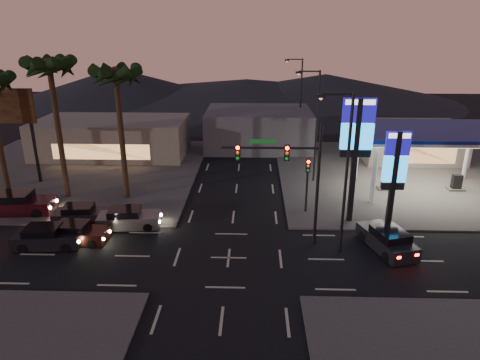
{
  "coord_description": "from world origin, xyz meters",
  "views": [
    {
      "loc": [
        1.47,
        -23.17,
        13.46
      ],
      "look_at": [
        0.51,
        5.89,
        3.0
      ],
      "focal_mm": 32.0,
      "sensor_mm": 36.0,
      "label": 1
    }
  ],
  "objects_px": {
    "traffic_signal_mast": "(290,168)",
    "pylon_sign_short": "(395,166)",
    "car_lane_b_rear": "(19,204)",
    "car_lane_b_front": "(128,218)",
    "car_lane_b_mid": "(82,215)",
    "car_lane_a_mid": "(76,233)",
    "gas_station": "(429,134)",
    "suv_station": "(387,240)",
    "pylon_sign_tall": "(357,136)",
    "car_lane_a_front": "(47,237)"
  },
  "relations": [
    {
      "from": "car_lane_b_rear",
      "to": "car_lane_a_mid",
      "type": "bearing_deg",
      "value": -35.34
    },
    {
      "from": "car_lane_a_mid",
      "to": "car_lane_b_rear",
      "type": "relative_size",
      "value": 0.8
    },
    {
      "from": "pylon_sign_short",
      "to": "car_lane_b_rear",
      "type": "distance_m",
      "value": 27.65
    },
    {
      "from": "car_lane_b_mid",
      "to": "car_lane_b_front",
      "type": "bearing_deg",
      "value": -10.05
    },
    {
      "from": "car_lane_a_mid",
      "to": "gas_station",
      "type": "bearing_deg",
      "value": 21.31
    },
    {
      "from": "pylon_sign_short",
      "to": "car_lane_a_mid",
      "type": "height_order",
      "value": "pylon_sign_short"
    },
    {
      "from": "traffic_signal_mast",
      "to": "car_lane_b_mid",
      "type": "bearing_deg",
      "value": 169.51
    },
    {
      "from": "pylon_sign_short",
      "to": "car_lane_a_front",
      "type": "distance_m",
      "value": 23.39
    },
    {
      "from": "gas_station",
      "to": "suv_station",
      "type": "xyz_separation_m",
      "value": [
        -5.98,
        -10.63,
        -4.39
      ]
    },
    {
      "from": "car_lane_a_mid",
      "to": "car_lane_a_front",
      "type": "bearing_deg",
      "value": -156.6
    },
    {
      "from": "suv_station",
      "to": "car_lane_b_mid",
      "type": "bearing_deg",
      "value": 170.95
    },
    {
      "from": "car_lane_b_rear",
      "to": "traffic_signal_mast",
      "type": "bearing_deg",
      "value": -11.68
    },
    {
      "from": "car_lane_b_front",
      "to": "car_lane_b_mid",
      "type": "distance_m",
      "value": 3.6
    },
    {
      "from": "gas_station",
      "to": "car_lane_a_front",
      "type": "bearing_deg",
      "value": -158.57
    },
    {
      "from": "pylon_sign_tall",
      "to": "car_lane_b_front",
      "type": "distance_m",
      "value": 16.9
    },
    {
      "from": "car_lane_b_front",
      "to": "car_lane_b_mid",
      "type": "bearing_deg",
      "value": 169.95
    },
    {
      "from": "car_lane_a_mid",
      "to": "car_lane_b_rear",
      "type": "bearing_deg",
      "value": 144.66
    },
    {
      "from": "gas_station",
      "to": "pylon_sign_tall",
      "type": "distance_m",
      "value": 10.01
    },
    {
      "from": "car_lane_a_front",
      "to": "car_lane_a_mid",
      "type": "distance_m",
      "value": 1.75
    },
    {
      "from": "car_lane_b_front",
      "to": "car_lane_a_front",
      "type": "bearing_deg",
      "value": -146.18
    },
    {
      "from": "car_lane_b_front",
      "to": "pylon_sign_tall",
      "type": "bearing_deg",
      "value": 5.16
    },
    {
      "from": "pylon_sign_short",
      "to": "traffic_signal_mast",
      "type": "distance_m",
      "value": 7.69
    },
    {
      "from": "traffic_signal_mast",
      "to": "suv_station",
      "type": "distance_m",
      "value": 7.76
    },
    {
      "from": "car_lane_b_mid",
      "to": "car_lane_b_rear",
      "type": "relative_size",
      "value": 0.82
    },
    {
      "from": "pylon_sign_tall",
      "to": "gas_station",
      "type": "bearing_deg",
      "value": 40.91
    },
    {
      "from": "gas_station",
      "to": "car_lane_a_mid",
      "type": "height_order",
      "value": "gas_station"
    },
    {
      "from": "gas_station",
      "to": "car_lane_b_mid",
      "type": "xyz_separation_m",
      "value": [
        -26.88,
        -7.3,
        -4.45
      ]
    },
    {
      "from": "suv_station",
      "to": "traffic_signal_mast",
      "type": "bearing_deg",
      "value": 174.37
    },
    {
      "from": "pylon_sign_short",
      "to": "car_lane_b_mid",
      "type": "xyz_separation_m",
      "value": [
        -21.88,
        0.2,
        -4.02
      ]
    },
    {
      "from": "pylon_sign_tall",
      "to": "car_lane_b_rear",
      "type": "bearing_deg",
      "value": 178.52
    },
    {
      "from": "pylon_sign_short",
      "to": "car_lane_b_front",
      "type": "bearing_deg",
      "value": -178.66
    },
    {
      "from": "traffic_signal_mast",
      "to": "pylon_sign_short",
      "type": "bearing_deg",
      "value": 19.13
    },
    {
      "from": "gas_station",
      "to": "car_lane_a_front",
      "type": "height_order",
      "value": "gas_station"
    },
    {
      "from": "car_lane_a_front",
      "to": "suv_station",
      "type": "xyz_separation_m",
      "value": [
        21.81,
        0.28,
        0.04
      ]
    },
    {
      "from": "pylon_sign_short",
      "to": "car_lane_b_rear",
      "type": "height_order",
      "value": "pylon_sign_short"
    },
    {
      "from": "car_lane_b_front",
      "to": "suv_station",
      "type": "xyz_separation_m",
      "value": [
        17.36,
        -2.7,
        0.02
      ]
    },
    {
      "from": "suv_station",
      "to": "car_lane_a_mid",
      "type": "bearing_deg",
      "value": 178.83
    },
    {
      "from": "pylon_sign_short",
      "to": "car_lane_b_front",
      "type": "xyz_separation_m",
      "value": [
        -18.34,
        -0.43,
        -3.99
      ]
    },
    {
      "from": "pylon_sign_short",
      "to": "car_lane_b_mid",
      "type": "height_order",
      "value": "pylon_sign_short"
    },
    {
      "from": "car_lane_b_front",
      "to": "car_lane_b_rear",
      "type": "xyz_separation_m",
      "value": [
        -8.99,
        2.07,
        0.11
      ]
    },
    {
      "from": "gas_station",
      "to": "pylon_sign_tall",
      "type": "xyz_separation_m",
      "value": [
        -7.5,
        -6.5,
        1.31
      ]
    },
    {
      "from": "gas_station",
      "to": "traffic_signal_mast",
      "type": "xyz_separation_m",
      "value": [
        -12.24,
        -10.01,
        0.15
      ]
    },
    {
      "from": "car_lane_b_rear",
      "to": "car_lane_b_front",
      "type": "bearing_deg",
      "value": -12.97
    },
    {
      "from": "traffic_signal_mast",
      "to": "car_lane_b_rear",
      "type": "xyz_separation_m",
      "value": [
        -20.09,
        4.15,
        -4.45
      ]
    },
    {
      "from": "car_lane_a_mid",
      "to": "car_lane_b_mid",
      "type": "xyz_separation_m",
      "value": [
        -0.69,
        2.91,
        0.01
      ]
    },
    {
      "from": "car_lane_b_mid",
      "to": "gas_station",
      "type": "bearing_deg",
      "value": 15.2
    },
    {
      "from": "car_lane_a_mid",
      "to": "traffic_signal_mast",
      "type": "bearing_deg",
      "value": 0.84
    },
    {
      "from": "traffic_signal_mast",
      "to": "car_lane_b_mid",
      "type": "relative_size",
      "value": 1.86
    },
    {
      "from": "traffic_signal_mast",
      "to": "car_lane_a_mid",
      "type": "xyz_separation_m",
      "value": [
        -13.94,
        -0.2,
        -4.6
      ]
    },
    {
      "from": "pylon_sign_tall",
      "to": "pylon_sign_short",
      "type": "height_order",
      "value": "pylon_sign_tall"
    }
  ]
}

